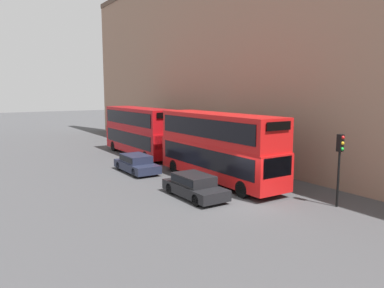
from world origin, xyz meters
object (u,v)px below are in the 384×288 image
bus_leading (218,145)px  pedestrian (250,166)px  car_dark_sedan (194,185)px  traffic_light (340,155)px  car_hatchback (136,163)px  bus_second_in_queue (139,129)px

bus_leading → pedestrian: (2.83, -0.03, -1.79)m
car_dark_sedan → traffic_light: bearing=-46.2°
pedestrian → bus_leading: bearing=179.3°
car_dark_sedan → pedestrian: size_ratio=2.78×
bus_leading → car_dark_sedan: size_ratio=2.46×
car_dark_sedan → pedestrian: bearing=19.7°
car_dark_sedan → pedestrian: pedestrian is taller
car_hatchback → bus_second_in_queue: bearing=63.1°
bus_second_in_queue → car_hatchback: size_ratio=2.38×
car_hatchback → pedestrian: (6.23, -5.71, 0.02)m
bus_leading → traffic_light: size_ratio=2.82×
bus_leading → bus_second_in_queue: bearing=90.0°
car_dark_sedan → traffic_light: 8.04m
traffic_light → pedestrian: size_ratio=2.43×
car_dark_sedan → traffic_light: size_ratio=1.15×
bus_second_in_queue → car_hatchback: bearing=-116.9°
car_hatchback → traffic_light: traffic_light is taller
bus_second_in_queue → car_dark_sedan: bearing=-103.1°
bus_leading → pedestrian: bus_leading is taller
bus_second_in_queue → traffic_light: bus_second_in_queue is taller
bus_second_in_queue → traffic_light: size_ratio=2.77×
bus_leading → car_dark_sedan: bearing=-146.3°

